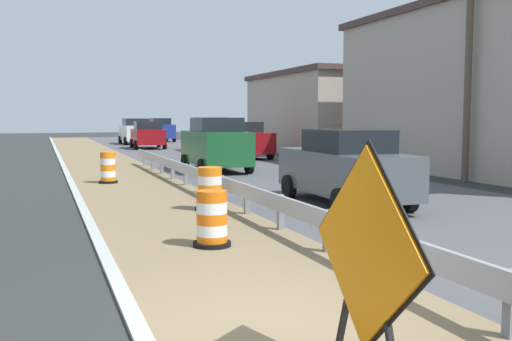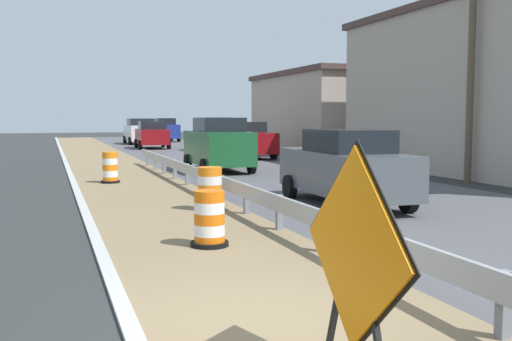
{
  "view_description": "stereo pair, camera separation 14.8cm",
  "coord_description": "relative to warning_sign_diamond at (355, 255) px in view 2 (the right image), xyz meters",
  "views": [
    {
      "loc": [
        -2.19,
        -5.83,
        2.24
      ],
      "look_at": [
        2.64,
        7.36,
        0.94
      ],
      "focal_mm": 41.14,
      "sensor_mm": 36.0,
      "label": 1
    },
    {
      "loc": [
        -2.05,
        -5.88,
        2.24
      ],
      "look_at": [
        2.64,
        7.36,
        0.94
      ],
      "focal_mm": 41.14,
      "sensor_mm": 36.0,
      "label": 2
    }
  ],
  "objects": [
    {
      "name": "car_trailing_far_lane",
      "position": [
        4.5,
        37.11,
        -0.11
      ],
      "size": [
        2.29,
        4.09,
        1.92
      ],
      "rotation": [
        0.0,
        0.0,
        1.53
      ],
      "color": "maroon",
      "rests_on": "ground"
    },
    {
      "name": "utility_pole_near",
      "position": [
        11.09,
        12.1,
        3.01
      ],
      "size": [
        0.24,
        1.8,
        7.85
      ],
      "color": "brown",
      "rests_on": "ground"
    },
    {
      "name": "warning_sign_diamond",
      "position": [
        0.0,
        0.0,
        0.0
      ],
      "size": [
        0.06,
        1.83,
        2.06
      ],
      "rotation": [
        0.0,
        0.0,
        3.14
      ],
      "color": "black",
      "rests_on": "ground"
    },
    {
      "name": "car_distant_a",
      "position": [
        7.33,
        54.17,
        -0.06
      ],
      "size": [
        2.3,
        4.76,
        2.03
      ],
      "rotation": [
        0.0,
        0.0,
        -1.53
      ],
      "color": "black",
      "rests_on": "ground"
    },
    {
      "name": "traffic_barrel_close",
      "position": [
        1.22,
        9.23,
        -0.61
      ],
      "size": [
        0.72,
        0.72,
        1.04
      ],
      "color": "orange",
      "rests_on": "ground"
    },
    {
      "name": "traffic_barrel_mid",
      "position": [
        -0.46,
        15.94,
        -0.6
      ],
      "size": [
        0.63,
        0.63,
        1.05
      ],
      "color": "orange",
      "rests_on": "ground"
    },
    {
      "name": "roadside_shop_far",
      "position": [
        14.87,
        29.44,
        1.45
      ],
      "size": [
        7.59,
        11.7,
        5.03
      ],
      "color": "#AD9E8E",
      "rests_on": "ground"
    },
    {
      "name": "car_lead_near_lane",
      "position": [
        4.64,
        44.17,
        -0.03
      ],
      "size": [
        2.21,
        4.46,
        2.09
      ],
      "rotation": [
        0.0,
        0.0,
        1.59
      ],
      "color": "silver",
      "rests_on": "ground"
    },
    {
      "name": "roadside_shop_near",
      "position": [
        14.48,
        13.92,
        2.29
      ],
      "size": [
        6.45,
        15.54,
        6.7
      ],
      "color": "#AD9E8E",
      "rests_on": "ground"
    },
    {
      "name": "car_distant_c",
      "position": [
        7.64,
        48.68,
        -0.02
      ],
      "size": [
        2.02,
        4.68,
        2.1
      ],
      "rotation": [
        0.0,
        0.0,
        -1.56
      ],
      "color": "navy",
      "rests_on": "ground"
    },
    {
      "name": "guardrail_median",
      "position": [
        1.8,
        0.3,
        -0.56
      ],
      "size": [
        0.18,
        46.61,
        0.71
      ],
      "color": "#999EA3",
      "rests_on": "ground"
    },
    {
      "name": "median_dirt_strip",
      "position": [
        0.25,
        1.6,
        -1.07
      ],
      "size": [
        3.59,
        120.0,
        0.01
      ],
      "primitive_type": "cube",
      "color": "#7F6B4C",
      "rests_on": "ground"
    },
    {
      "name": "car_lead_far_lane",
      "position": [
        4.14,
        18.77,
        0.02
      ],
      "size": [
        2.15,
        4.22,
        2.2
      ],
      "rotation": [
        0.0,
        0.0,
        1.57
      ],
      "color": "#195128",
      "rests_on": "ground"
    },
    {
      "name": "car_distant_b",
      "position": [
        4.65,
        8.86,
        -0.11
      ],
      "size": [
        2.1,
        4.85,
        1.92
      ],
      "rotation": [
        0.0,
        0.0,
        1.54
      ],
      "color": "#4C5156",
      "rests_on": "ground"
    },
    {
      "name": "curb_near_edge",
      "position": [
        -1.65,
        1.6,
        -1.07
      ],
      "size": [
        0.2,
        120.0,
        0.11
      ],
      "primitive_type": "cube",
      "color": "#ADADA8",
      "rests_on": "ground"
    },
    {
      "name": "traffic_barrel_nearest",
      "position": [
        0.18,
        5.4,
        -0.64
      ],
      "size": [
        0.66,
        0.66,
        0.97
      ],
      "color": "orange",
      "rests_on": "ground"
    },
    {
      "name": "car_trailing_near_lane",
      "position": [
        7.73,
        25.91,
        -0.09
      ],
      "size": [
        2.24,
        4.82,
        1.96
      ],
      "rotation": [
        0.0,
        0.0,
        -1.54
      ],
      "color": "maroon",
      "rests_on": "ground"
    },
    {
      "name": "car_mid_far_lane",
      "position": [
        7.77,
        32.16,
        0.02
      ],
      "size": [
        2.18,
        4.63,
        2.19
      ],
      "rotation": [
        0.0,
        0.0,
        -1.58
      ],
      "color": "silver",
      "rests_on": "ground"
    },
    {
      "name": "ground_plane",
      "position": [
        -0.35,
        1.6,
        -1.07
      ],
      "size": [
        160.0,
        160.0,
        0.0
      ],
      "primitive_type": "plane",
      "color": "#2B2D2D"
    }
  ]
}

